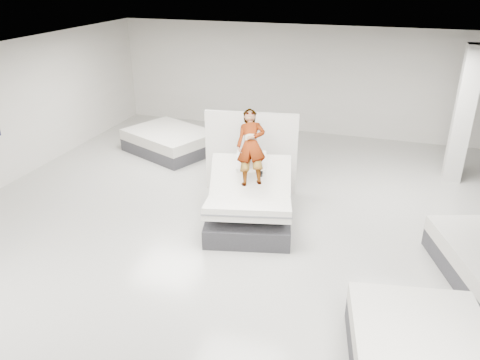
{
  "coord_description": "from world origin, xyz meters",
  "views": [
    {
      "loc": [
        2.34,
        -6.9,
        4.7
      ],
      "look_at": [
        -0.16,
        0.8,
        1.0
      ],
      "focal_mm": 35.0,
      "sensor_mm": 36.0,
      "label": 1
    }
  ],
  "objects_px": {
    "divider_panel": "(251,153)",
    "column": "(463,116)",
    "hero_bed": "(250,205)",
    "remote": "(261,174)",
    "person": "(251,158)",
    "flat_bed_left_far": "(170,141)"
  },
  "relations": [
    {
      "from": "divider_panel",
      "to": "column",
      "type": "xyz_separation_m",
      "value": [
        4.43,
        2.09,
        0.67
      ]
    },
    {
      "from": "divider_panel",
      "to": "flat_bed_left_far",
      "type": "height_order",
      "value": "divider_panel"
    },
    {
      "from": "hero_bed",
      "to": "flat_bed_left_far",
      "type": "bearing_deg",
      "value": 136.13
    },
    {
      "from": "hero_bed",
      "to": "flat_bed_left_far",
      "type": "xyz_separation_m",
      "value": [
        -3.27,
        3.14,
        -0.11
      ]
    },
    {
      "from": "person",
      "to": "remote",
      "type": "height_order",
      "value": "person"
    },
    {
      "from": "remote",
      "to": "flat_bed_left_far",
      "type": "xyz_separation_m",
      "value": [
        -3.49,
        3.12,
        -0.8
      ]
    },
    {
      "from": "remote",
      "to": "flat_bed_left_far",
      "type": "relative_size",
      "value": 0.05
    },
    {
      "from": "hero_bed",
      "to": "remote",
      "type": "distance_m",
      "value": 0.73
    },
    {
      "from": "hero_bed",
      "to": "divider_panel",
      "type": "distance_m",
      "value": 1.61
    },
    {
      "from": "hero_bed",
      "to": "column",
      "type": "relative_size",
      "value": 0.76
    },
    {
      "from": "hero_bed",
      "to": "column",
      "type": "xyz_separation_m",
      "value": [
        4.01,
        3.56,
        1.19
      ]
    },
    {
      "from": "person",
      "to": "flat_bed_left_far",
      "type": "height_order",
      "value": "person"
    },
    {
      "from": "person",
      "to": "divider_panel",
      "type": "distance_m",
      "value": 1.26
    },
    {
      "from": "hero_bed",
      "to": "person",
      "type": "distance_m",
      "value": 0.93
    },
    {
      "from": "flat_bed_left_far",
      "to": "column",
      "type": "bearing_deg",
      "value": 3.31
    },
    {
      "from": "person",
      "to": "flat_bed_left_far",
      "type": "xyz_separation_m",
      "value": [
        -3.19,
        2.83,
        -0.98
      ]
    },
    {
      "from": "divider_panel",
      "to": "person",
      "type": "bearing_deg",
      "value": -82.57
    },
    {
      "from": "hero_bed",
      "to": "remote",
      "type": "height_order",
      "value": "hero_bed"
    },
    {
      "from": "column",
      "to": "hero_bed",
      "type": "bearing_deg",
      "value": -138.4
    },
    {
      "from": "remote",
      "to": "divider_panel",
      "type": "height_order",
      "value": "divider_panel"
    },
    {
      "from": "hero_bed",
      "to": "person",
      "type": "bearing_deg",
      "value": 103.53
    },
    {
      "from": "remote",
      "to": "divider_panel",
      "type": "relative_size",
      "value": 0.07
    }
  ]
}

